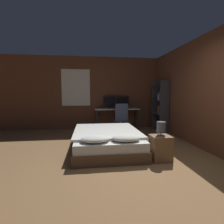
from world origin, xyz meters
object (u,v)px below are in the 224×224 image
at_px(desk, 117,111).
at_px(bed, 107,140).
at_px(monitor_left, 109,102).
at_px(nightstand, 161,148).
at_px(computer_mouse, 125,108).
at_px(office_chair, 121,121).
at_px(bedside_lamp, 161,128).
at_px(monitor_right, 123,102).
at_px(keyboard, 118,109).
at_px(bookshelf, 161,104).

bearing_deg(desk, bed, -104.99).
distance_m(desk, monitor_left, 0.47).
distance_m(nightstand, monitor_left, 3.46).
bearing_deg(monitor_left, computer_mouse, -33.48).
xyz_separation_m(bed, office_chair, (0.65, 1.67, 0.17)).
height_order(bed, desk, desk).
height_order(nightstand, monitor_left, monitor_left).
bearing_deg(monitor_left, bedside_lamp, -79.22).
height_order(monitor_right, keyboard, monitor_right).
bearing_deg(bookshelf, bedside_lamp, -113.17).
bearing_deg(nightstand, bed, 140.42).
relative_size(nightstand, desk, 0.31).
relative_size(bedside_lamp, keyboard, 0.78).
distance_m(keyboard, bookshelf, 1.53).
height_order(computer_mouse, office_chair, office_chair).
distance_m(nightstand, keyboard, 3.04).
bearing_deg(bedside_lamp, desk, 96.79).
xyz_separation_m(bed, monitor_left, (0.36, 2.49, 0.79)).
relative_size(nightstand, bedside_lamp, 1.78).
distance_m(bed, computer_mouse, 2.39).
xyz_separation_m(keyboard, computer_mouse, (0.27, 0.00, 0.01)).
xyz_separation_m(nightstand, keyboard, (-0.37, 2.96, 0.53)).
bearing_deg(nightstand, bedside_lamp, 63.43).
height_order(monitor_left, office_chair, monitor_left).
relative_size(bed, bedside_lamp, 7.50).
xyz_separation_m(monitor_left, keyboard, (0.26, -0.35, -0.24)).
bearing_deg(office_chair, monitor_right, 74.50).
bearing_deg(nightstand, office_chair, 97.87).
bearing_deg(monitor_left, bed, -98.28).
height_order(desk, keyboard, keyboard).
relative_size(bed, keyboard, 5.83).
height_order(desk, computer_mouse, computer_mouse).
xyz_separation_m(desk, keyboard, (-0.00, -0.17, 0.11)).
bearing_deg(computer_mouse, nightstand, -88.00).
distance_m(office_chair, bookshelf, 1.53).
height_order(bedside_lamp, desk, bedside_lamp).
relative_size(monitor_right, keyboard, 1.31).
xyz_separation_m(nightstand, monitor_left, (-0.63, 3.31, 0.77)).
bearing_deg(desk, monitor_right, 34.37).
bearing_deg(monitor_right, office_chair, -105.50).
bearing_deg(monitor_left, office_chair, -70.83).
height_order(monitor_right, computer_mouse, monitor_right).
height_order(monitor_right, office_chair, monitor_right).
bearing_deg(bed, desk, 75.01).
bearing_deg(monitor_right, bookshelf, -34.01).
distance_m(bed, keyboard, 2.30).
distance_m(nightstand, computer_mouse, 3.02).
height_order(monitor_left, keyboard, monitor_left).
relative_size(bed, computer_mouse, 29.93).
xyz_separation_m(monitor_left, computer_mouse, (0.53, -0.35, -0.23)).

